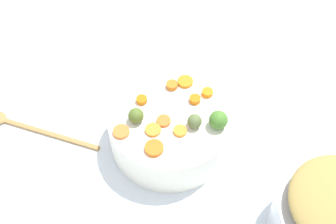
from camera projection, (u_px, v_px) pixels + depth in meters
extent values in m
cube|color=white|center=(167.00, 130.00, 1.04)|extent=(2.40, 2.40, 0.02)
cylinder|color=white|center=(168.00, 128.00, 0.96)|extent=(0.28, 0.28, 0.10)
cylinder|color=#B6B9C0|center=(331.00, 221.00, 0.83)|extent=(0.23, 0.23, 0.11)
cylinder|color=orange|center=(185.00, 82.00, 0.97)|extent=(0.05, 0.05, 0.01)
cylinder|color=orange|center=(121.00, 132.00, 0.89)|extent=(0.04, 0.04, 0.01)
cylinder|color=orange|center=(164.00, 121.00, 0.91)|extent=(0.03, 0.03, 0.01)
cylinder|color=orange|center=(154.00, 148.00, 0.87)|extent=(0.05, 0.05, 0.01)
cylinder|color=orange|center=(180.00, 131.00, 0.89)|extent=(0.04, 0.04, 0.01)
cylinder|color=orange|center=(153.00, 130.00, 0.89)|extent=(0.05, 0.05, 0.01)
cylinder|color=orange|center=(207.00, 91.00, 0.95)|extent=(0.03, 0.03, 0.01)
cylinder|color=orange|center=(195.00, 99.00, 0.94)|extent=(0.03, 0.03, 0.01)
cylinder|color=orange|center=(142.00, 100.00, 0.94)|extent=(0.03, 0.03, 0.01)
cylinder|color=orange|center=(172.00, 85.00, 0.96)|extent=(0.03, 0.03, 0.01)
sphere|color=#49832D|center=(218.00, 120.00, 0.89)|extent=(0.04, 0.04, 0.04)
sphere|color=#556D28|center=(136.00, 116.00, 0.90)|extent=(0.03, 0.03, 0.03)
sphere|color=#5A6E3C|center=(194.00, 121.00, 0.89)|extent=(0.03, 0.03, 0.03)
cube|color=#A77C44|center=(49.00, 134.00, 1.01)|extent=(0.14, 0.23, 0.01)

